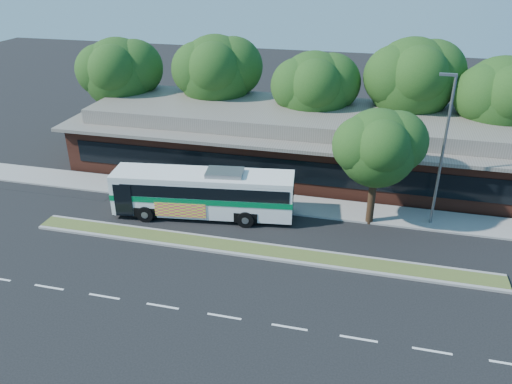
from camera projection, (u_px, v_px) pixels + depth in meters
ground at (251, 257)px, 26.92m from camera, size 120.00×120.00×0.00m
median_strip at (254, 250)px, 27.41m from camera, size 26.00×1.10×0.15m
sidewalk at (276, 203)px, 32.47m from camera, size 44.00×2.60×0.12m
parking_lot at (63, 158)px, 39.49m from camera, size 14.00×12.00×0.01m
plaza_building at (294, 139)px, 37.29m from camera, size 33.20×11.20×4.45m
lamp_post at (443, 148)px, 27.92m from camera, size 0.93×0.18×9.07m
tree_bg_a at (124, 72)px, 40.64m from camera, size 6.47×5.80×8.63m
tree_bg_b at (221, 71)px, 39.67m from camera, size 6.69×6.00×9.00m
tree_bg_c at (319, 87)px, 37.33m from camera, size 6.24×5.60×8.26m
tree_bg_d at (418, 78)px, 36.33m from camera, size 6.91×6.20×9.37m
tree_bg_e at (507, 96)px, 34.47m from camera, size 6.47×5.80×8.50m
transit_bus at (204, 190)px, 30.32m from camera, size 11.23×3.82×3.10m
sedan at (143, 163)px, 36.67m from camera, size 5.53×3.15×1.51m
sidewalk_tree at (383, 146)px, 28.09m from camera, size 5.03×4.51×7.08m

